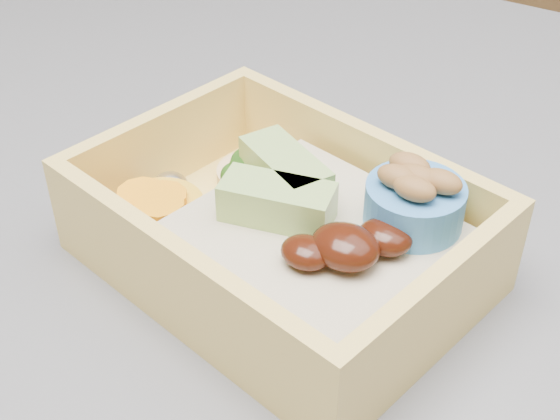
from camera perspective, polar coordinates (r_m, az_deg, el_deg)
The scene contains 1 object.
bento_box at distance 0.37m, azimuth 0.83°, elevation -1.73°, with size 0.21×0.17×0.07m.
Camera 1 is at (0.17, -0.32, 1.18)m, focal length 50.00 mm.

